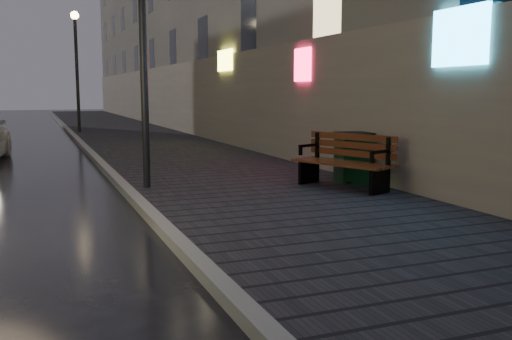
{
  "coord_description": "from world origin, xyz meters",
  "views": [
    {
      "loc": [
        -0.14,
        -4.72,
        1.96
      ],
      "look_at": [
        2.8,
        2.73,
        0.85
      ],
      "focal_mm": 40.0,
      "sensor_mm": 36.0,
      "label": 1
    }
  ],
  "objects_px": {
    "lamp_near": "(142,7)",
    "bench": "(345,161)",
    "lamp_far": "(76,56)",
    "trash_bin": "(353,157)"
  },
  "relations": [
    {
      "from": "lamp_near",
      "to": "bench",
      "type": "bearing_deg",
      "value": -22.67
    },
    {
      "from": "lamp_far",
      "to": "trash_bin",
      "type": "height_order",
      "value": "lamp_far"
    },
    {
      "from": "bench",
      "to": "lamp_near",
      "type": "bearing_deg",
      "value": 135.31
    },
    {
      "from": "lamp_near",
      "to": "bench",
      "type": "distance_m",
      "value": 4.71
    },
    {
      "from": "lamp_near",
      "to": "trash_bin",
      "type": "relative_size",
      "value": 5.27
    },
    {
      "from": "lamp_near",
      "to": "bench",
      "type": "xyz_separation_m",
      "value": [
        3.47,
        -1.45,
        -2.83
      ]
    },
    {
      "from": "bench",
      "to": "trash_bin",
      "type": "xyz_separation_m",
      "value": [
        0.48,
        0.51,
        -0.0
      ]
    },
    {
      "from": "lamp_near",
      "to": "trash_bin",
      "type": "xyz_separation_m",
      "value": [
        3.95,
        -0.93,
        -2.83
      ]
    },
    {
      "from": "lamp_far",
      "to": "trash_bin",
      "type": "distance_m",
      "value": 17.62
    },
    {
      "from": "trash_bin",
      "to": "lamp_near",
      "type": "bearing_deg",
      "value": 177.22
    }
  ]
}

